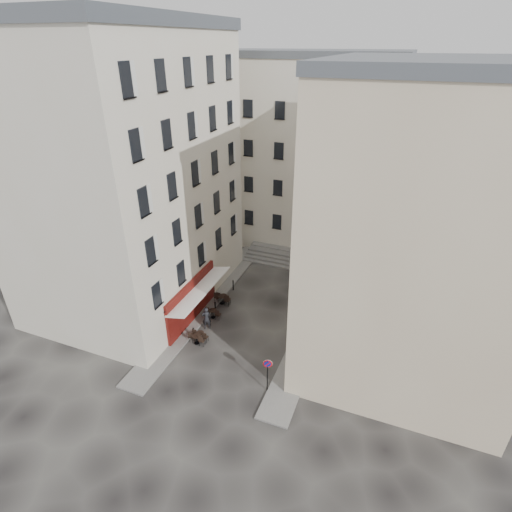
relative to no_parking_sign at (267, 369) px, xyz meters
The scene contains 18 objects.
ground 5.36m from the no_parking_sign, 133.02° to the left, with size 90.00×90.00×0.00m, color black.
sidewalk_left 11.20m from the no_parking_sign, 135.93° to the left, with size 2.00×22.00×0.12m, color slate.
sidewalk_right 6.99m from the no_parking_sign, 81.11° to the left, with size 2.00×18.00×0.12m, color slate.
building_left 17.68m from the no_parking_sign, 154.35° to the left, with size 12.20×16.20×20.60m.
building_right 12.58m from the no_parking_sign, 45.61° to the left, with size 12.20×14.20×18.60m.
building_back 24.33m from the no_parking_sign, 101.10° to the left, with size 18.20×10.20×18.60m.
cafe_storefront 9.08m from the no_parking_sign, 148.83° to the left, with size 1.74×7.30×3.50m.
stone_steps 16.69m from the no_parking_sign, 101.98° to the left, with size 9.00×3.15×0.80m.
bollard_near 7.33m from the no_parking_sign, 158.06° to the left, with size 0.12×0.12×0.98m.
bollard_mid 9.21m from the no_parking_sign, 137.23° to the left, with size 0.12×0.12×0.98m.
bollard_far 11.86m from the no_parking_sign, 124.64° to the left, with size 0.12×0.12×0.98m.
no_parking_sign is the anchor object (origin of this frame).
bistro_table_a 6.76m from the no_parking_sign, 159.83° to the left, with size 1.29×0.60×0.91m.
bistro_table_b 6.87m from the no_parking_sign, 156.03° to the left, with size 1.22×0.57×0.86m.
bistro_table_c 8.62m from the no_parking_sign, 139.93° to the left, with size 1.29×0.61×0.91m.
bistro_table_d 10.07m from the no_parking_sign, 131.90° to the left, with size 1.41×0.66×0.99m.
bistro_table_e 10.29m from the no_parking_sign, 130.88° to the left, with size 1.21×0.57×0.85m.
pedestrian 7.60m from the no_parking_sign, 147.20° to the left, with size 0.70×0.46×1.92m, color black.
Camera 1 is at (9.38, -20.70, 19.29)m, focal length 28.00 mm.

